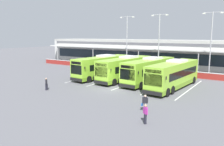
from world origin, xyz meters
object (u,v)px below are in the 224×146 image
(coach_bus_leftmost, at_px, (102,67))
(pedestrian_with_handbag, at_px, (145,103))
(coach_bus_left_centre, at_px, (126,69))
(lamp_post_west, at_px, (127,39))
(pedestrian_child, at_px, (46,84))
(coach_bus_centre, at_px, (150,71))
(coach_bus_right_centre, at_px, (174,75))
(lamp_post_centre, at_px, (159,39))
(lamp_post_east, at_px, (211,40))
(pedestrian_in_dark_coat, at_px, (145,113))

(coach_bus_leftmost, height_order, pedestrian_with_handbag, coach_bus_leftmost)
(coach_bus_left_centre, distance_m, pedestrian_with_handbag, 15.39)
(coach_bus_leftmost, distance_m, lamp_post_west, 12.01)
(pedestrian_with_handbag, bearing_deg, pedestrian_child, 177.75)
(coach_bus_centre, xyz_separation_m, coach_bus_right_centre, (4.22, -1.53, 0.00))
(pedestrian_with_handbag, distance_m, pedestrian_child, 14.35)
(pedestrian_with_handbag, bearing_deg, coach_bus_right_centre, 94.77)
(coach_bus_centre, bearing_deg, lamp_post_centre, 104.90)
(coach_bus_leftmost, bearing_deg, coach_bus_centre, 3.22)
(coach_bus_left_centre, xyz_separation_m, lamp_post_west, (-5.94, 10.70, 4.50))
(coach_bus_right_centre, height_order, lamp_post_east, lamp_post_east)
(coach_bus_leftmost, xyz_separation_m, pedestrian_child, (-0.77, -11.39, -0.91))
(lamp_post_west, xyz_separation_m, lamp_post_east, (16.50, -0.05, 0.00))
(coach_bus_leftmost, relative_size, lamp_post_east, 1.12)
(coach_bus_left_centre, bearing_deg, coach_bus_centre, 2.17)
(lamp_post_west, height_order, lamp_post_east, same)
(coach_bus_leftmost, relative_size, lamp_post_centre, 1.12)
(coach_bus_centre, height_order, pedestrian_child, coach_bus_centre)
(coach_bus_left_centre, relative_size, lamp_post_west, 1.12)
(coach_bus_left_centre, xyz_separation_m, lamp_post_centre, (1.53, 9.81, 4.50))
(pedestrian_child, height_order, lamp_post_east, lamp_post_east)
(pedestrian_in_dark_coat, bearing_deg, coach_bus_centre, 113.07)
(coach_bus_left_centre, relative_size, lamp_post_east, 1.12)
(pedestrian_with_handbag, relative_size, pedestrian_child, 1.00)
(coach_bus_right_centre, bearing_deg, pedestrian_in_dark_coat, -80.72)
(pedestrian_with_handbag, relative_size, lamp_post_centre, 0.15)
(coach_bus_centre, height_order, coach_bus_right_centre, same)
(coach_bus_left_centre, height_order, coach_bus_right_centre, same)
(coach_bus_leftmost, relative_size, coach_bus_left_centre, 1.00)
(coach_bus_leftmost, height_order, pedestrian_in_dark_coat, coach_bus_leftmost)
(pedestrian_child, relative_size, lamp_post_east, 0.15)
(coach_bus_centre, height_order, pedestrian_in_dark_coat, coach_bus_centre)
(pedestrian_with_handbag, xyz_separation_m, lamp_post_centre, (-7.70, 22.09, 5.43))
(coach_bus_right_centre, xyz_separation_m, lamp_post_centre, (-6.79, 11.18, 4.50))
(pedestrian_in_dark_coat, relative_size, pedestrian_child, 1.00)
(coach_bus_right_centre, bearing_deg, pedestrian_with_handbag, -85.23)
(coach_bus_right_centre, distance_m, pedestrian_child, 16.98)
(pedestrian_in_dark_coat, bearing_deg, coach_bus_leftmost, 135.48)
(coach_bus_leftmost, xyz_separation_m, lamp_post_west, (-1.59, 11.02, 4.50))
(coach_bus_left_centre, bearing_deg, lamp_post_centre, 81.13)
(coach_bus_centre, height_order, pedestrian_with_handbag, coach_bus_centre)
(lamp_post_centre, bearing_deg, lamp_post_east, 5.32)
(pedestrian_in_dark_coat, xyz_separation_m, pedestrian_child, (-15.65, 3.24, 0.00))
(pedestrian_child, distance_m, lamp_post_west, 23.08)
(coach_bus_left_centre, xyz_separation_m, coach_bus_right_centre, (8.32, -1.37, 0.00))
(pedestrian_with_handbag, distance_m, lamp_post_centre, 24.01)
(coach_bus_centre, xyz_separation_m, pedestrian_with_handbag, (5.13, -12.43, -0.93))
(pedestrian_in_dark_coat, bearing_deg, coach_bus_right_centre, 99.28)
(pedestrian_with_handbag, bearing_deg, pedestrian_in_dark_coat, -63.95)
(coach_bus_right_centre, xyz_separation_m, lamp_post_west, (-14.25, 12.08, 4.50))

